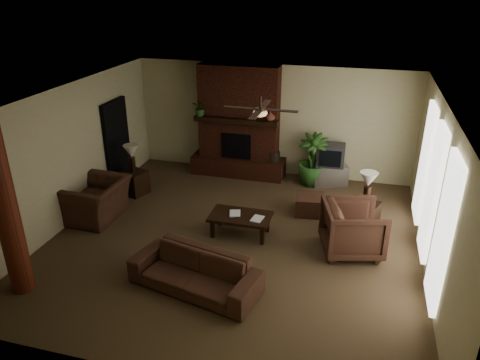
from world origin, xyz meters
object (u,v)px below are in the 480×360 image
(log_column, at_px, (7,214))
(armchair_left, at_px, (95,194))
(lamp_left, at_px, (131,153))
(side_table_right, at_px, (364,215))
(sofa, at_px, (195,266))
(ottoman, at_px, (310,205))
(armchair_right, at_px, (353,226))
(floor_vase, at_px, (273,162))
(floor_plant, at_px, (311,170))
(lamp_right, at_px, (368,182))
(coffee_table, at_px, (240,218))
(side_table_left, at_px, (135,183))
(tv_stand, at_px, (329,174))

(log_column, xyz_separation_m, armchair_left, (-0.12, 2.48, -0.84))
(lamp_left, xyz_separation_m, side_table_right, (5.30, -0.26, -0.73))
(sofa, distance_m, ottoman, 3.46)
(armchair_right, relative_size, floor_vase, 1.39)
(floor_plant, bearing_deg, armchair_left, -144.91)
(log_column, height_order, side_table_right, log_column)
(floor_plant, relative_size, lamp_right, 1.97)
(side_table_right, distance_m, lamp_right, 0.73)
(log_column, xyz_separation_m, side_table_right, (5.38, 3.55, -1.12))
(floor_plant, bearing_deg, coffee_table, -110.56)
(lamp_left, bearing_deg, side_table_left, -44.81)
(side_table_left, height_order, lamp_left, lamp_left)
(tv_stand, bearing_deg, floor_vase, 157.38)
(log_column, xyz_separation_m, lamp_left, (0.08, 3.81, -0.40))
(log_column, bearing_deg, tv_stand, 51.05)
(tv_stand, xyz_separation_m, lamp_right, (0.89, -1.95, 0.75))
(floor_vase, distance_m, side_table_left, 3.45)
(side_table_right, xyz_separation_m, lamp_right, (-0.00, 0.05, 0.73))
(side_table_left, bearing_deg, lamp_right, -1.94)
(coffee_table, bearing_deg, side_table_left, 157.97)
(armchair_left, relative_size, side_table_left, 2.32)
(floor_plant, relative_size, side_table_right, 2.33)
(log_column, height_order, floor_vase, log_column)
(tv_stand, xyz_separation_m, side_table_right, (0.89, -2.00, 0.03))
(armchair_left, height_order, lamp_right, lamp_right)
(lamp_left, height_order, side_table_right, lamp_left)
(side_table_right, bearing_deg, floor_vase, 139.11)
(coffee_table, height_order, ottoman, coffee_table)
(coffee_table, height_order, lamp_left, lamp_left)
(sofa, distance_m, lamp_right, 3.92)
(tv_stand, bearing_deg, side_table_left, 179.42)
(side_table_left, relative_size, lamp_left, 0.85)
(sofa, relative_size, armchair_left, 1.69)
(ottoman, bearing_deg, lamp_left, -179.12)
(coffee_table, xyz_separation_m, side_table_left, (-2.89, 1.17, -0.10))
(sofa, bearing_deg, log_column, -151.65)
(floor_plant, bearing_deg, floor_vase, 172.49)
(floor_plant, height_order, lamp_left, lamp_left)
(lamp_left, height_order, lamp_right, same)
(armchair_right, distance_m, lamp_left, 5.27)
(sofa, distance_m, armchair_left, 3.34)
(tv_stand, height_order, side_table_right, side_table_right)
(side_table_left, bearing_deg, armchair_right, -13.67)
(sofa, relative_size, side_table_left, 3.92)
(armchair_left, bearing_deg, sofa, 60.12)
(armchair_left, relative_size, tv_stand, 1.50)
(log_column, bearing_deg, ottoman, 42.56)
(ottoman, height_order, side_table_left, side_table_left)
(side_table_right, bearing_deg, log_column, -146.55)
(log_column, xyz_separation_m, tv_stand, (4.49, 5.55, -1.15))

